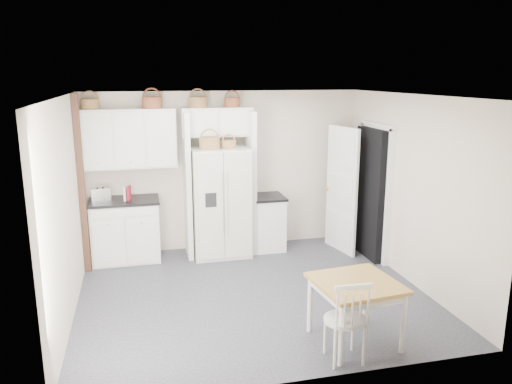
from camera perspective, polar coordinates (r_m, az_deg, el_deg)
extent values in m
plane|color=#26262C|center=(6.80, -0.40, -11.54)|extent=(4.50, 4.50, 0.00)
plane|color=white|center=(6.17, -0.44, 10.94)|extent=(4.50, 4.50, 0.00)
plane|color=beige|center=(8.28, -3.56, 2.44)|extent=(4.50, 0.00, 4.50)
plane|color=beige|center=(6.26, -20.91, -1.97)|extent=(0.00, 4.00, 4.00)
plane|color=beige|center=(7.20, 17.31, 0.21)|extent=(0.00, 4.00, 4.00)
cube|color=silver|center=(7.98, -4.10, -1.14)|extent=(0.90, 0.72, 1.74)
cube|color=white|center=(8.07, -14.65, -4.34)|extent=(1.01, 0.64, 0.94)
cube|color=white|center=(8.33, 1.32, -3.60)|extent=(0.49, 0.59, 0.87)
cube|color=#A88537|center=(5.64, 11.22, -13.30)|extent=(0.93, 0.93, 0.70)
cube|color=white|center=(5.26, 10.14, -14.15)|extent=(0.45, 0.41, 0.89)
cube|color=black|center=(7.94, -14.86, -0.95)|extent=(1.06, 0.68, 0.04)
cube|color=black|center=(8.21, 1.34, -0.57)|extent=(0.53, 0.63, 0.04)
cube|color=silver|center=(7.94, -17.33, -0.24)|extent=(0.30, 0.21, 0.19)
cube|color=maroon|center=(7.83, -14.30, -0.13)|extent=(0.07, 0.15, 0.22)
cube|color=beige|center=(7.83, -14.69, -0.15)|extent=(0.06, 0.15, 0.22)
cylinder|color=brown|center=(7.88, -18.42, 9.50)|extent=(0.26, 0.26, 0.15)
cylinder|color=maroon|center=(7.85, -11.80, 9.97)|extent=(0.30, 0.30, 0.17)
cylinder|color=brown|center=(7.91, -6.67, 10.14)|extent=(0.29, 0.29, 0.16)
cylinder|color=maroon|center=(7.99, -2.74, 10.18)|extent=(0.26, 0.26, 0.15)
cylinder|color=brown|center=(7.67, -5.32, 5.53)|extent=(0.32, 0.32, 0.17)
cylinder|color=brown|center=(7.72, -3.13, 5.43)|extent=(0.22, 0.22, 0.12)
cube|color=white|center=(7.90, -14.24, 5.95)|extent=(1.40, 0.34, 0.90)
cube|color=white|center=(7.97, -4.50, 8.00)|extent=(1.12, 0.34, 0.45)
cube|color=white|center=(7.93, -7.87, 0.75)|extent=(0.08, 0.60, 2.30)
cube|color=white|center=(8.09, -0.66, 1.13)|extent=(0.08, 0.60, 2.30)
cube|color=black|center=(7.56, -19.31, 0.68)|extent=(0.09, 0.09, 2.60)
cube|color=black|center=(8.07, 13.04, -0.16)|extent=(0.18, 0.85, 2.05)
cube|color=white|center=(8.21, 9.76, 0.23)|extent=(0.21, 0.79, 2.05)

